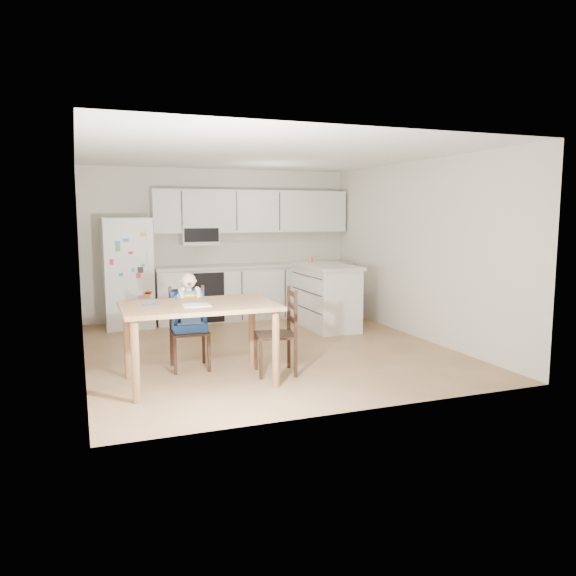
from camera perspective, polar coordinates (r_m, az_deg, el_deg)
The scene contains 10 objects.
room at distance 7.67m, azimuth -3.34°, elevation 3.72°, with size 4.52×5.01×2.51m.
refrigerator at distance 9.05m, azimuth -15.95°, elevation 1.49°, with size 0.72×0.70×1.70m, color silver.
kitchen_run at distance 9.52m, azimuth -3.61°, elevation 2.23°, with size 3.37×0.62×2.15m.
kitchen_island at distance 8.71m, azimuth 3.83°, elevation -0.81°, with size 0.70×1.33×0.98m.
red_cup at distance 9.00m, azimuth 2.32°, elevation 2.89°, with size 0.07×0.07×0.09m, color #E35D32.
dining_table at distance 5.88m, azimuth -9.00°, elevation -2.69°, with size 1.57×1.01×0.84m.
napkin at distance 5.74m, azimuth -9.34°, elevation -1.74°, with size 0.27×0.24×0.01m, color #AEAEB3.
toddler_spoon at distance 5.89m, azimuth -14.05°, elevation -1.61°, with size 0.02×0.02×0.12m, color #1340AB.
chair_booster at distance 6.49m, azimuth -10.08°, elevation -2.30°, with size 0.43×0.43×1.10m.
chair_side at distance 6.20m, azimuth -0.44°, elevation -3.84°, with size 0.48×0.48×0.95m.
Camera 1 is at (-2.28, -6.82, 1.77)m, focal length 35.00 mm.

